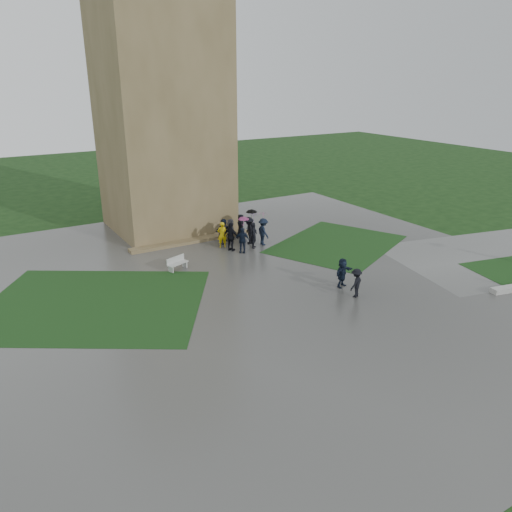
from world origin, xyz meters
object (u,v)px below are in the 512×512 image
pedestrian_mid (342,273)px  pedestrian_near (356,283)px  tower (161,107)px  bench (177,263)px

pedestrian_mid → pedestrian_near: pedestrian_mid is taller
tower → bench: 12.60m
tower → bench: tower is taller
tower → bench: bearing=-108.4°
pedestrian_mid → tower: bearing=84.1°
tower → pedestrian_mid: bearing=-76.0°
pedestrian_mid → pedestrian_near: (-0.26, -1.42, -0.04)m
tower → pedestrian_near: (3.69, -17.31, -8.19)m
pedestrian_mid → pedestrian_near: bearing=-120.3°
tower → pedestrian_near: tower is taller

